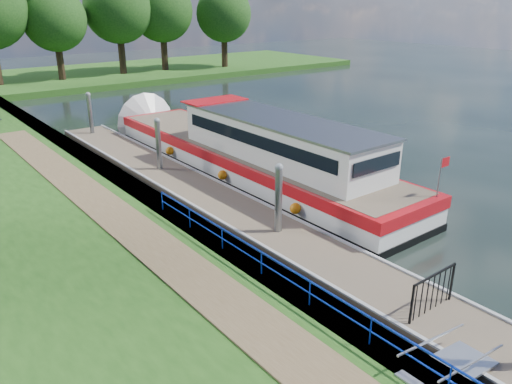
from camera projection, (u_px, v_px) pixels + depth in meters
ground at (508, 368)px, 11.85m from camera, size 160.00×160.00×0.00m
bank_edge at (134, 195)px, 21.31m from camera, size 1.10×90.00×0.78m
far_bank at (112, 74)px, 56.93m from camera, size 60.00×18.00×0.60m
footpath at (177, 263)px, 14.94m from camera, size 1.60×40.00×0.05m
blue_fence at (339, 305)px, 12.02m from camera, size 0.04×18.04×0.72m
pontoon at (210, 200)px, 21.37m from camera, size 2.50×30.00×0.56m
mooring_piles at (209, 175)px, 20.97m from camera, size 0.30×27.30×3.55m
gangway at (449, 368)px, 10.94m from camera, size 2.58×1.00×0.92m
gate_panel at (433, 287)px, 13.06m from camera, size 1.85×0.05×1.15m
barge at (241, 151)px, 25.03m from camera, size 4.36×21.15×4.78m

